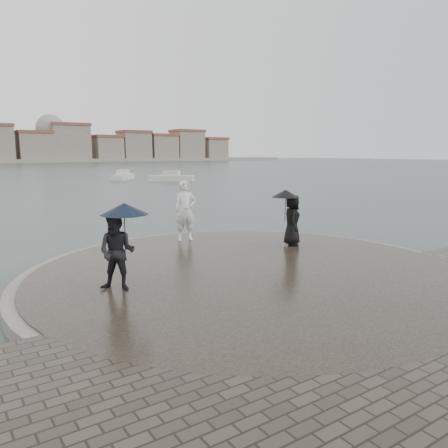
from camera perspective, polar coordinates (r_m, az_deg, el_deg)
ground at (r=9.97m, az=15.90°, el=-12.04°), size 400.00×400.00×0.00m
kerb_ring at (r=12.32m, az=3.39°, el=-6.75°), size 12.50×12.50×0.32m
quay_tip at (r=12.32m, az=3.39°, el=-6.66°), size 11.90×11.90×0.36m
statue at (r=16.06m, az=-5.09°, el=1.75°), size 0.93×0.75×2.20m
visitor_left at (r=10.51m, az=-13.58°, el=-2.19°), size 1.39×1.22×2.04m
visitor_right at (r=15.28m, az=8.71°, el=1.27°), size 1.23×1.10×1.95m
boats at (r=51.36m, az=-19.97°, el=5.23°), size 39.15×16.16×1.50m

